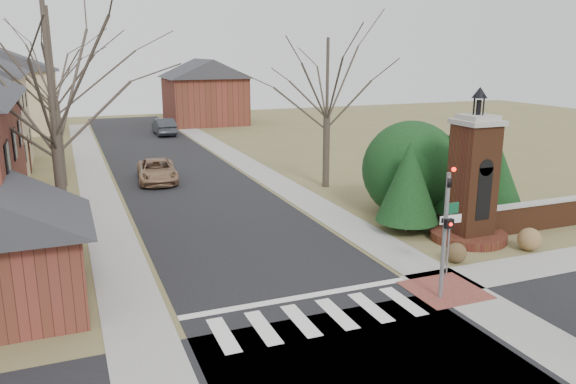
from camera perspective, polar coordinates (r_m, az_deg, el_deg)
name	(u,v)px	position (r m, az deg, el deg)	size (l,w,h in m)	color
ground	(330,329)	(16.88, 4.33, -13.72)	(120.00, 120.00, 0.00)	brown
main_street	(180,176)	(36.82, -10.88, 1.57)	(8.00, 70.00, 0.01)	black
cross_street	(385,384)	(14.62, 9.78, -18.68)	(120.00, 8.00, 0.01)	black
crosswalk_zone	(319,317)	(17.51, 3.15, -12.57)	(8.00, 2.20, 0.02)	silver
stop_bar	(300,298)	(18.75, 1.19, -10.67)	(8.00, 0.35, 0.02)	silver
sidewalk_right_main	(257,170)	(38.11, -3.19, 2.24)	(2.00, 60.00, 0.02)	gray
sidewalk_left	(96,183)	(36.24, -18.96, 0.85)	(2.00, 60.00, 0.02)	gray
curb_apron	(445,290)	(19.99, 15.66, -9.58)	(2.40, 2.40, 0.02)	brown
traffic_signal_pole	(446,223)	(18.50, 15.75, -3.02)	(0.28, 0.41, 4.50)	slate
sign_post	(450,225)	(20.52, 16.13, -3.22)	(0.90, 0.07, 2.75)	slate
brick_gate_monument	(472,191)	(24.80, 18.18, 0.12)	(3.20, 3.20, 6.47)	#542C18
brick_garden_wall	(549,214)	(28.21, 24.99, -2.02)	(7.50, 0.50, 1.30)	#542C18
garage_left	(10,245)	(18.80, -26.43, -4.85)	(4.80, 4.80, 4.29)	brown
house_distant_left	(1,89)	(61.68, -27.13, 9.28)	(10.80, 8.80, 8.53)	tan
house_distant_right	(204,90)	(63.21, -8.50, 10.20)	(8.80, 8.80, 7.30)	brown
evergreen_near	(409,181)	(25.25, 12.16, 1.08)	(2.80, 2.80, 4.10)	#473D33
evergreen_mid	(453,164)	(28.06, 16.45, 2.74)	(3.40, 3.40, 4.70)	#473D33
evergreen_far	(500,179)	(28.74, 20.72, 1.23)	(2.40, 2.40, 3.30)	#473D33
evergreen_mass	(411,165)	(28.24, 12.40, 2.65)	(4.80, 4.80, 4.80)	black
bare_tree_0	(47,56)	(22.35, -23.25, 12.58)	(8.05, 8.05, 11.15)	#473D33
bare_tree_1	(50,48)	(35.34, -23.01, 13.34)	(8.40, 8.40, 11.64)	#473D33
bare_tree_2	(46,62)	(48.36, -23.35, 12.05)	(7.35, 7.35, 10.19)	#473D33
bare_tree_3	(328,72)	(32.61, 4.04, 12.05)	(7.00, 7.00, 9.70)	#473D33
pickup_truck	(157,171)	(35.48, -13.15, 2.10)	(2.28, 4.94, 1.37)	#906C4F
distant_car	(164,126)	(55.45, -12.49, 6.52)	(1.71, 4.89, 1.61)	#32353A
dry_shrub_left	(456,253)	(22.47, 16.73, -5.93)	(0.78, 0.78, 0.78)	brown
dry_shrub_right	(529,239)	(24.78, 23.32, -4.44)	(0.94, 0.94, 0.94)	olive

